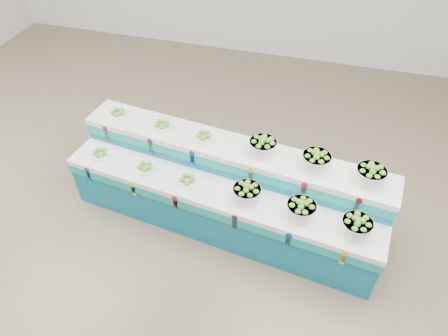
# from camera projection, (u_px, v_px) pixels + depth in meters

# --- Properties ---
(ground) EXTENTS (10.00, 10.00, 0.00)m
(ground) POSITION_uv_depth(u_px,v_px,m) (139.00, 227.00, 5.14)
(ground) COLOR #776951
(ground) RESTS_ON ground
(display_stand) EXTENTS (3.91, 1.44, 1.02)m
(display_stand) POSITION_uv_depth(u_px,v_px,m) (224.00, 190.00, 4.92)
(display_stand) COLOR #127294
(display_stand) RESTS_ON ground
(plate_lower_left) EXTENTS (0.28, 0.28, 0.09)m
(plate_lower_left) POSITION_uv_depth(u_px,v_px,m) (100.00, 153.00, 5.03)
(plate_lower_left) COLOR white
(plate_lower_left) RESTS_ON display_stand
(plate_lower_mid) EXTENTS (0.28, 0.28, 0.09)m
(plate_lower_mid) POSITION_uv_depth(u_px,v_px,m) (145.00, 166.00, 4.85)
(plate_lower_mid) COLOR white
(plate_lower_mid) RESTS_ON display_stand
(plate_lower_right) EXTENTS (0.28, 0.28, 0.09)m
(plate_lower_right) POSITION_uv_depth(u_px,v_px,m) (187.00, 179.00, 4.69)
(plate_lower_right) COLOR white
(plate_lower_right) RESTS_ON display_stand
(basket_lower_left) EXTENTS (0.35, 0.35, 0.22)m
(basket_lower_left) POSITION_uv_depth(u_px,v_px,m) (247.00, 193.00, 4.43)
(basket_lower_left) COLOR silver
(basket_lower_left) RESTS_ON display_stand
(basket_lower_mid) EXTENTS (0.35, 0.35, 0.22)m
(basket_lower_mid) POSITION_uv_depth(u_px,v_px,m) (301.00, 210.00, 4.26)
(basket_lower_mid) COLOR silver
(basket_lower_mid) RESTS_ON display_stand
(basket_lower_right) EXTENTS (0.35, 0.35, 0.22)m
(basket_lower_right) POSITION_uv_depth(u_px,v_px,m) (356.00, 226.00, 4.10)
(basket_lower_right) COLOR silver
(basket_lower_right) RESTS_ON display_stand
(plate_upper_left) EXTENTS (0.28, 0.28, 0.09)m
(plate_upper_left) POSITION_uv_depth(u_px,v_px,m) (118.00, 112.00, 5.15)
(plate_upper_left) COLOR white
(plate_upper_left) RESTS_ON display_stand
(plate_upper_mid) EXTENTS (0.28, 0.28, 0.09)m
(plate_upper_mid) POSITION_uv_depth(u_px,v_px,m) (162.00, 124.00, 4.96)
(plate_upper_mid) COLOR white
(plate_upper_mid) RESTS_ON display_stand
(plate_upper_right) EXTENTS (0.28, 0.28, 0.09)m
(plate_upper_right) POSITION_uv_depth(u_px,v_px,m) (204.00, 135.00, 4.80)
(plate_upper_right) COLOR white
(plate_upper_right) RESTS_ON display_stand
(basket_upper_left) EXTENTS (0.35, 0.35, 0.22)m
(basket_upper_left) POSITION_uv_depth(u_px,v_px,m) (263.00, 146.00, 4.55)
(basket_upper_left) COLOR silver
(basket_upper_left) RESTS_ON display_stand
(basket_upper_mid) EXTENTS (0.35, 0.35, 0.22)m
(basket_upper_mid) POSITION_uv_depth(u_px,v_px,m) (316.00, 161.00, 4.37)
(basket_upper_mid) COLOR silver
(basket_upper_mid) RESTS_ON display_stand
(basket_upper_right) EXTENTS (0.35, 0.35, 0.22)m
(basket_upper_right) POSITION_uv_depth(u_px,v_px,m) (371.00, 175.00, 4.21)
(basket_upper_right) COLOR silver
(basket_upper_right) RESTS_ON display_stand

